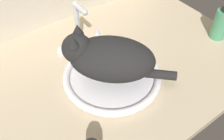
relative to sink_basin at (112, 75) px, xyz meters
The scene contains 5 objects.
countertop 6.48cm from the sink_basin, 129.17° to the left, with size 123.88×74.82×3.00cm, color #CCB793.
sink_basin is the anchor object (origin of this frame).
faucet 22.52cm from the sink_basin, 90.00° to the left, with size 20.59×9.58×20.34cm.
cat 8.87cm from the sink_basin, 135.53° to the left, with size 33.74×33.40×17.37cm.
soap_pump_bottle 50.47cm from the sink_basin, ahead, with size 6.30×6.30×17.22cm.
Camera 1 is at (-33.02, -54.56, 71.57)cm, focal length 41.10 mm.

